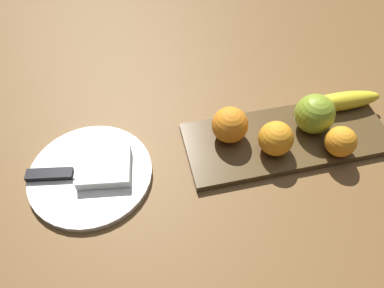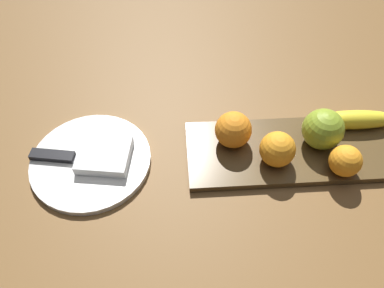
# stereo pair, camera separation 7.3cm
# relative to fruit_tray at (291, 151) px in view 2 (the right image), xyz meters

# --- Properties ---
(ground_plane) EXTENTS (2.40, 2.40, 0.00)m
(ground_plane) POSITION_rel_fruit_tray_xyz_m (0.02, 0.03, -0.01)
(ground_plane) COLOR brown
(fruit_tray) EXTENTS (0.43, 0.17, 0.02)m
(fruit_tray) POSITION_rel_fruit_tray_xyz_m (0.00, 0.00, 0.00)
(fruit_tray) COLOR brown
(fruit_tray) RESTS_ON ground_plane
(apple) EXTENTS (0.08, 0.08, 0.08)m
(apple) POSITION_rel_fruit_tray_xyz_m (0.06, 0.01, 0.05)
(apple) COLOR olive
(apple) RESTS_ON fruit_tray
(banana) EXTENTS (0.19, 0.05, 0.04)m
(banana) POSITION_rel_fruit_tray_xyz_m (0.14, 0.05, 0.03)
(banana) COLOR yellow
(banana) RESTS_ON fruit_tray
(orange_near_apple) EXTENTS (0.07, 0.07, 0.07)m
(orange_near_apple) POSITION_rel_fruit_tray_xyz_m (-0.04, -0.03, 0.04)
(orange_near_apple) COLOR orange
(orange_near_apple) RESTS_ON fruit_tray
(orange_near_banana) EXTENTS (0.08, 0.08, 0.08)m
(orange_near_banana) POSITION_rel_fruit_tray_xyz_m (-0.12, 0.03, 0.05)
(orange_near_banana) COLOR orange
(orange_near_banana) RESTS_ON fruit_tray
(orange_center) EXTENTS (0.06, 0.06, 0.06)m
(orange_center) POSITION_rel_fruit_tray_xyz_m (0.08, -0.06, 0.04)
(orange_center) COLOR orange
(orange_center) RESTS_ON fruit_tray
(dinner_plate) EXTENTS (0.24, 0.24, 0.01)m
(dinner_plate) POSITION_rel_fruit_tray_xyz_m (-0.42, 0.00, -0.00)
(dinner_plate) COLOR white
(dinner_plate) RESTS_ON ground_plane
(folded_napkin) EXTENTS (0.11, 0.11, 0.02)m
(folded_napkin) POSITION_rel_fruit_tray_xyz_m (-0.38, -0.00, 0.02)
(folded_napkin) COLOR white
(folded_napkin) RESTS_ON dinner_plate
(knife) EXTENTS (0.18, 0.05, 0.01)m
(knife) POSITION_rel_fruit_tray_xyz_m (-0.48, 0.01, 0.01)
(knife) COLOR silver
(knife) RESTS_ON dinner_plate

